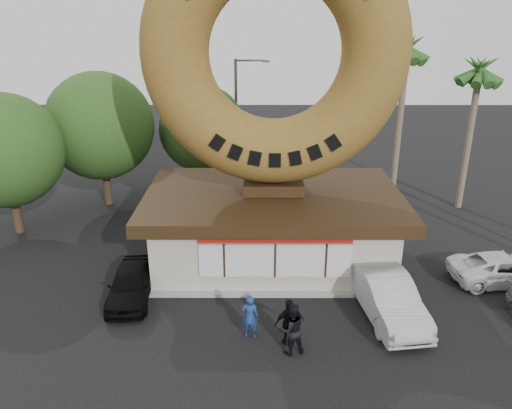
{
  "coord_description": "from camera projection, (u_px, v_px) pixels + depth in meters",
  "views": [
    {
      "loc": [
        -0.7,
        -14.47,
        10.85
      ],
      "look_at": [
        -0.75,
        4.0,
        3.51
      ],
      "focal_mm": 35.0,
      "sensor_mm": 36.0,
      "label": 1
    }
  ],
  "objects": [
    {
      "name": "car_silver",
      "position": [
        387.0,
        296.0,
        18.6
      ],
      "size": [
        2.39,
        5.08,
        1.61
      ],
      "primitive_type": "imported",
      "rotation": [
        0.0,
        0.0,
        0.14
      ],
      "color": "#AAA9AF",
      "rests_on": "ground"
    },
    {
      "name": "tree_mid",
      "position": [
        202.0,
        129.0,
        29.91
      ],
      "size": [
        5.2,
        5.2,
        6.63
      ],
      "color": "#473321",
      "rests_on": "ground"
    },
    {
      "name": "person_left",
      "position": [
        250.0,
        317.0,
        17.31
      ],
      "size": [
        0.65,
        0.46,
        1.67
      ],
      "primitive_type": "imported",
      "rotation": [
        0.0,
        0.0,
        3.04
      ],
      "color": "navy",
      "rests_on": "ground"
    },
    {
      "name": "palm_far",
      "position": [
        479.0,
        75.0,
        26.28
      ],
      "size": [
        2.6,
        2.6,
        8.75
      ],
      "color": "#726651",
      "rests_on": "ground"
    },
    {
      "name": "ground",
      "position": [
        277.0,
        340.0,
        17.45
      ],
      "size": [
        90.0,
        90.0,
        0.0
      ],
      "primitive_type": "plane",
      "color": "black",
      "rests_on": "ground"
    },
    {
      "name": "tree_west",
      "position": [
        100.0,
        126.0,
        27.84
      ],
      "size": [
        6.0,
        6.0,
        7.65
      ],
      "color": "#473321",
      "rests_on": "ground"
    },
    {
      "name": "tree_far",
      "position": [
        5.0,
        151.0,
        24.25
      ],
      "size": [
        5.6,
        5.6,
        7.14
      ],
      "color": "#473321",
      "rests_on": "ground"
    },
    {
      "name": "person_right",
      "position": [
        289.0,
        322.0,
        16.92
      ],
      "size": [
        1.11,
        0.68,
        1.76
      ],
      "primitive_type": "imported",
      "rotation": [
        0.0,
        0.0,
        3.4
      ],
      "color": "black",
      "rests_on": "ground"
    },
    {
      "name": "donut_shop",
      "position": [
        273.0,
        224.0,
        22.36
      ],
      "size": [
        11.2,
        7.2,
        3.8
      ],
      "color": "beige",
      "rests_on": "ground"
    },
    {
      "name": "car_black",
      "position": [
        131.0,
        283.0,
        19.7
      ],
      "size": [
        1.82,
        4.02,
        1.34
      ],
      "primitive_type": "imported",
      "rotation": [
        0.0,
        0.0,
        0.06
      ],
      "color": "black",
      "rests_on": "ground"
    },
    {
      "name": "palm_near",
      "position": [
        407.0,
        54.0,
        27.33
      ],
      "size": [
        2.6,
        2.6,
        9.75
      ],
      "color": "#726651",
      "rests_on": "ground"
    },
    {
      "name": "street_lamp",
      "position": [
        239.0,
        118.0,
        30.67
      ],
      "size": [
        2.11,
        0.2,
        8.0
      ],
      "color": "#59595E",
      "rests_on": "ground"
    },
    {
      "name": "car_white",
      "position": [
        503.0,
        269.0,
        20.93
      ],
      "size": [
        4.58,
        2.39,
        1.23
      ],
      "primitive_type": "imported",
      "rotation": [
        0.0,
        0.0,
        1.65
      ],
      "color": "silver",
      "rests_on": "ground"
    },
    {
      "name": "giant_donut",
      "position": [
        275.0,
        53.0,
        19.65
      ],
      "size": [
        10.67,
        2.72,
        10.67
      ],
      "primitive_type": "torus",
      "rotation": [
        1.57,
        0.0,
        0.0
      ],
      "color": "brown",
      "rests_on": "donut_shop"
    },
    {
      "name": "person_center",
      "position": [
        292.0,
        329.0,
        16.48
      ],
      "size": [
        1.07,
        0.94,
        1.86
      ],
      "primitive_type": "imported",
      "rotation": [
        0.0,
        0.0,
        3.45
      ],
      "color": "black",
      "rests_on": "ground"
    }
  ]
}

